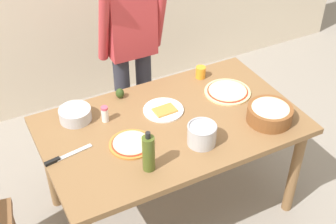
{
  "coord_description": "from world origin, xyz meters",
  "views": [
    {
      "loc": [
        -1.05,
        -1.97,
        2.54
      ],
      "look_at": [
        0.0,
        0.05,
        0.81
      ],
      "focal_mm": 49.21,
      "sensor_mm": 36.0,
      "label": 1
    }
  ],
  "objects_px": {
    "person_cook": "(131,42)",
    "avocado": "(120,93)",
    "pizza_raw_on_board": "(228,92)",
    "olive_oil_bottle": "(149,153)",
    "cup_orange": "(201,72)",
    "dining_table": "(172,134)",
    "mixing_bowl_steel": "(75,114)",
    "salt_shaker": "(105,114)",
    "popcorn_bowl": "(270,113)",
    "plate_with_slice": "(164,110)",
    "pizza_cooked_on_tray": "(131,144)",
    "steel_pot": "(202,134)",
    "chef_knife": "(63,157)"
  },
  "relations": [
    {
      "from": "popcorn_bowl",
      "to": "plate_with_slice",
      "type": "bearing_deg",
      "value": 144.21
    },
    {
      "from": "plate_with_slice",
      "to": "steel_pot",
      "type": "bearing_deg",
      "value": -81.47
    },
    {
      "from": "pizza_raw_on_board",
      "to": "mixing_bowl_steel",
      "type": "relative_size",
      "value": 1.56
    },
    {
      "from": "plate_with_slice",
      "to": "popcorn_bowl",
      "type": "xyz_separation_m",
      "value": [
        0.54,
        -0.39,
        0.05
      ]
    },
    {
      "from": "pizza_raw_on_board",
      "to": "cup_orange",
      "type": "distance_m",
      "value": 0.26
    },
    {
      "from": "plate_with_slice",
      "to": "mixing_bowl_steel",
      "type": "height_order",
      "value": "mixing_bowl_steel"
    },
    {
      "from": "pizza_raw_on_board",
      "to": "pizza_cooked_on_tray",
      "type": "xyz_separation_m",
      "value": [
        -0.79,
        -0.19,
        0.0
      ]
    },
    {
      "from": "dining_table",
      "to": "pizza_cooked_on_tray",
      "type": "height_order",
      "value": "pizza_cooked_on_tray"
    },
    {
      "from": "mixing_bowl_steel",
      "to": "olive_oil_bottle",
      "type": "height_order",
      "value": "olive_oil_bottle"
    },
    {
      "from": "person_cook",
      "to": "mixing_bowl_steel",
      "type": "relative_size",
      "value": 8.1
    },
    {
      "from": "pizza_cooked_on_tray",
      "to": "steel_pot",
      "type": "relative_size",
      "value": 1.52
    },
    {
      "from": "pizza_raw_on_board",
      "to": "olive_oil_bottle",
      "type": "distance_m",
      "value": 0.89
    },
    {
      "from": "popcorn_bowl",
      "to": "mixing_bowl_steel",
      "type": "height_order",
      "value": "popcorn_bowl"
    },
    {
      "from": "popcorn_bowl",
      "to": "steel_pot",
      "type": "bearing_deg",
      "value": 178.76
    },
    {
      "from": "plate_with_slice",
      "to": "olive_oil_bottle",
      "type": "relative_size",
      "value": 1.02
    },
    {
      "from": "plate_with_slice",
      "to": "chef_knife",
      "type": "relative_size",
      "value": 0.9
    },
    {
      "from": "pizza_cooked_on_tray",
      "to": "avocado",
      "type": "distance_m",
      "value": 0.49
    },
    {
      "from": "pizza_cooked_on_tray",
      "to": "salt_shaker",
      "type": "xyz_separation_m",
      "value": [
        -0.05,
        0.28,
        0.04
      ]
    },
    {
      "from": "dining_table",
      "to": "person_cook",
      "type": "relative_size",
      "value": 0.99
    },
    {
      "from": "dining_table",
      "to": "olive_oil_bottle",
      "type": "relative_size",
      "value": 6.25
    },
    {
      "from": "mixing_bowl_steel",
      "to": "popcorn_bowl",
      "type": "bearing_deg",
      "value": -27.94
    },
    {
      "from": "steel_pot",
      "to": "cup_orange",
      "type": "distance_m",
      "value": 0.71
    },
    {
      "from": "salt_shaker",
      "to": "steel_pot",
      "type": "bearing_deg",
      "value": -47.13
    },
    {
      "from": "dining_table",
      "to": "avocado",
      "type": "height_order",
      "value": "avocado"
    },
    {
      "from": "pizza_raw_on_board",
      "to": "mixing_bowl_steel",
      "type": "distance_m",
      "value": 1.02
    },
    {
      "from": "olive_oil_bottle",
      "to": "steel_pot",
      "type": "height_order",
      "value": "olive_oil_bottle"
    },
    {
      "from": "pizza_cooked_on_tray",
      "to": "chef_knife",
      "type": "distance_m",
      "value": 0.4
    },
    {
      "from": "salt_shaker",
      "to": "avocado",
      "type": "relative_size",
      "value": 1.51
    },
    {
      "from": "pizza_cooked_on_tray",
      "to": "popcorn_bowl",
      "type": "height_order",
      "value": "popcorn_bowl"
    },
    {
      "from": "steel_pot",
      "to": "salt_shaker",
      "type": "distance_m",
      "value": 0.62
    },
    {
      "from": "plate_with_slice",
      "to": "cup_orange",
      "type": "relative_size",
      "value": 3.06
    },
    {
      "from": "mixing_bowl_steel",
      "to": "avocado",
      "type": "distance_m",
      "value": 0.35
    },
    {
      "from": "person_cook",
      "to": "avocado",
      "type": "relative_size",
      "value": 23.14
    },
    {
      "from": "dining_table",
      "to": "cup_orange",
      "type": "relative_size",
      "value": 18.82
    },
    {
      "from": "person_cook",
      "to": "pizza_cooked_on_tray",
      "type": "height_order",
      "value": "person_cook"
    },
    {
      "from": "plate_with_slice",
      "to": "salt_shaker",
      "type": "height_order",
      "value": "salt_shaker"
    },
    {
      "from": "dining_table",
      "to": "cup_orange",
      "type": "distance_m",
      "value": 0.57
    },
    {
      "from": "person_cook",
      "to": "avocado",
      "type": "height_order",
      "value": "person_cook"
    },
    {
      "from": "mixing_bowl_steel",
      "to": "olive_oil_bottle",
      "type": "relative_size",
      "value": 0.78
    },
    {
      "from": "steel_pot",
      "to": "avocado",
      "type": "xyz_separation_m",
      "value": [
        -0.25,
        0.64,
        -0.03
      ]
    },
    {
      "from": "mixing_bowl_steel",
      "to": "salt_shaker",
      "type": "distance_m",
      "value": 0.19
    },
    {
      "from": "salt_shaker",
      "to": "avocado",
      "type": "height_order",
      "value": "salt_shaker"
    },
    {
      "from": "olive_oil_bottle",
      "to": "cup_orange",
      "type": "distance_m",
      "value": 0.98
    },
    {
      "from": "mixing_bowl_steel",
      "to": "person_cook",
      "type": "bearing_deg",
      "value": 37.61
    },
    {
      "from": "pizza_raw_on_board",
      "to": "salt_shaker",
      "type": "distance_m",
      "value": 0.85
    },
    {
      "from": "pizza_cooked_on_tray",
      "to": "mixing_bowl_steel",
      "type": "distance_m",
      "value": 0.44
    },
    {
      "from": "person_cook",
      "to": "avocado",
      "type": "bearing_deg",
      "value": -124.47
    },
    {
      "from": "cup_orange",
      "to": "olive_oil_bottle",
      "type": "bearing_deg",
      "value": -137.49
    },
    {
      "from": "steel_pot",
      "to": "chef_knife",
      "type": "height_order",
      "value": "steel_pot"
    },
    {
      "from": "popcorn_bowl",
      "to": "mixing_bowl_steel",
      "type": "xyz_separation_m",
      "value": [
        -1.06,
        0.56,
        -0.02
      ]
    }
  ]
}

